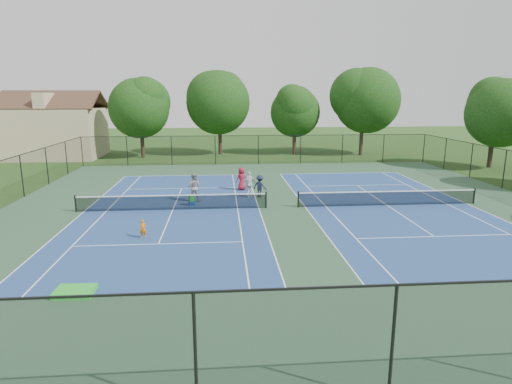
{
  "coord_description": "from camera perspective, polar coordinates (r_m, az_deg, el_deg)",
  "views": [
    {
      "loc": [
        -3.84,
        -26.52,
        7.12
      ],
      "look_at": [
        -1.78,
        -1.0,
        1.3
      ],
      "focal_mm": 30.0,
      "sensor_mm": 36.0,
      "label": 1
    }
  ],
  "objects": [
    {
      "name": "tennis_court_right",
      "position": [
        29.49,
        17.1,
        -1.54
      ],
      "size": [
        12.0,
        23.83,
        1.07
      ],
      "color": "navy",
      "rests_on": "ground"
    },
    {
      "name": "bystander_a",
      "position": [
        30.32,
        -0.91,
        1.05
      ],
      "size": [
        1.16,
        1.02,
        1.88
      ],
      "primitive_type": "imported",
      "rotation": [
        0.0,
        0.0,
        3.77
      ],
      "color": "silver",
      "rests_on": "ground"
    },
    {
      "name": "tree_back_b",
      "position": [
        52.52,
        -4.91,
        12.19
      ],
      "size": [
        7.6,
        7.6,
        10.03
      ],
      "color": "#2D2116",
      "rests_on": "ground"
    },
    {
      "name": "tree_back_d",
      "position": [
        53.25,
        14.14,
        12.12
      ],
      "size": [
        7.8,
        7.8,
        10.37
      ],
      "color": "#2D2116",
      "rests_on": "ground"
    },
    {
      "name": "tennis_court_left",
      "position": [
        27.61,
        -11.05,
        -2.17
      ],
      "size": [
        12.0,
        23.83,
        1.07
      ],
      "color": "navy",
      "rests_on": "ground"
    },
    {
      "name": "ball_hopper",
      "position": [
        28.43,
        -8.58,
        -0.81
      ],
      "size": [
        0.42,
        0.38,
        0.4
      ],
      "primitive_type": "cube",
      "rotation": [
        0.0,
        0.0,
        0.45
      ],
      "color": "green",
      "rests_on": "ball_crate"
    },
    {
      "name": "instructor",
      "position": [
        29.47,
        -8.3,
        0.65
      ],
      "size": [
        1.01,
        0.82,
        1.96
      ],
      "primitive_type": "imported",
      "rotation": [
        0.0,
        0.0,
        3.06
      ],
      "color": "gray",
      "rests_on": "ground"
    },
    {
      "name": "ball_crate",
      "position": [
        28.51,
        -8.56,
        -1.49
      ],
      "size": [
        0.43,
        0.38,
        0.3
      ],
      "primitive_type": "cube",
      "rotation": [
        0.0,
        0.0,
        0.33
      ],
      "color": "#164197",
      "rests_on": "ground"
    },
    {
      "name": "bystander_c",
      "position": [
        32.67,
        -1.94,
        1.78
      ],
      "size": [
        1.01,
        0.86,
        1.74
      ],
      "primitive_type": "imported",
      "rotation": [
        0.0,
        0.0,
        3.58
      ],
      "color": "maroon",
      "rests_on": "ground"
    },
    {
      "name": "tree_side_e",
      "position": [
        48.62,
        29.35,
        9.66
      ],
      "size": [
        6.6,
        6.6,
        8.87
      ],
      "color": "#2D2116",
      "rests_on": "ground"
    },
    {
      "name": "child_player",
      "position": [
        22.51,
        -14.83,
        -4.77
      ],
      "size": [
        0.42,
        0.35,
        0.97
      ],
      "primitive_type": "imported",
      "rotation": [
        0.0,
        0.0,
        0.37
      ],
      "color": "orange",
      "rests_on": "ground"
    },
    {
      "name": "ground",
      "position": [
        27.72,
        3.5,
        -2.1
      ],
      "size": [
        140.0,
        140.0,
        0.0
      ],
      "primitive_type": "plane",
      "color": "#234716",
      "rests_on": "ground"
    },
    {
      "name": "green_tarp",
      "position": [
        17.34,
        -23.02,
        -12.12
      ],
      "size": [
        1.42,
        1.02,
        0.21
      ],
      "primitive_type": "cube",
      "rotation": [
        0.0,
        0.0,
        -0.03
      ],
      "color": "green",
      "rests_on": "ground"
    },
    {
      "name": "bystander_b",
      "position": [
        30.41,
        0.52,
        0.79
      ],
      "size": [
        1.18,
        1.04,
        1.58
      ],
      "primitive_type": "imported",
      "rotation": [
        0.0,
        0.0,
        2.58
      ],
      "color": "#1A213B",
      "rests_on": "ground"
    },
    {
      "name": "court_pad",
      "position": [
        27.72,
        3.5,
        -2.09
      ],
      "size": [
        36.0,
        36.0,
        0.01
      ],
      "primitive_type": "cube",
      "color": "#2B4C34",
      "rests_on": "ground"
    },
    {
      "name": "tree_back_c",
      "position": [
        52.3,
        5.21,
        10.96
      ],
      "size": [
        6.0,
        6.0,
        8.4
      ],
      "color": "#2D2116",
      "rests_on": "ground"
    },
    {
      "name": "clapboard_house",
      "position": [
        55.11,
        -25.18,
        7.42
      ],
      "size": [
        10.8,
        8.1,
        7.65
      ],
      "color": "tan",
      "rests_on": "ground"
    },
    {
      "name": "perimeter_fence",
      "position": [
        27.36,
        3.54,
        1.15
      ],
      "size": [
        36.08,
        36.08,
        3.02
      ],
      "color": "black",
      "rests_on": "ground"
    },
    {
      "name": "tree_back_a",
      "position": [
        51.35,
        -15.19,
        11.17
      ],
      "size": [
        6.8,
        6.8,
        9.15
      ],
      "color": "#2D2116",
      "rests_on": "ground"
    }
  ]
}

